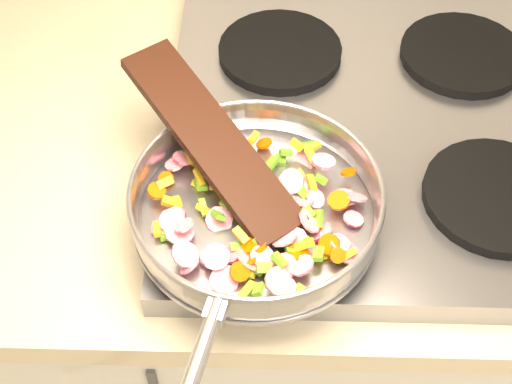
{
  "coord_description": "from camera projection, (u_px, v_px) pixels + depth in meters",
  "views": [
    {
      "loc": [
        -0.85,
        0.94,
        1.66
      ],
      "look_at": [
        -0.87,
        1.48,
        1.01
      ],
      "focal_mm": 50.0,
      "sensor_mm": 36.0,
      "label": 1
    }
  ],
  "objects": [
    {
      "name": "saute_pan",
      "position": [
        255.0,
        203.0,
        0.86
      ],
      "size": [
        0.34,
        0.51,
        0.06
      ],
      "rotation": [
        0.0,
        0.0,
        -0.24
      ],
      "color": "#9E9EA5",
      "rests_on": "grate_fl"
    },
    {
      "name": "vegetable_heap",
      "position": [
        260.0,
        215.0,
        0.86
      ],
      "size": [
        0.28,
        0.26,
        0.05
      ],
      "color": "#DD1543",
      "rests_on": "saute_pan"
    },
    {
      "name": "grate_fl",
      "position": [
        279.0,
        192.0,
        0.92
      ],
      "size": [
        0.19,
        0.19,
        0.02
      ],
      "primitive_type": "cylinder",
      "color": "black",
      "rests_on": "cooktop"
    },
    {
      "name": "cooktop",
      "position": [
        376.0,
        131.0,
        1.03
      ],
      "size": [
        0.6,
        0.6,
        0.04
      ],
      "primitive_type": "cube",
      "color": "#939399",
      "rests_on": "counter_top"
    },
    {
      "name": "grate_fr",
      "position": [
        497.0,
        196.0,
        0.91
      ],
      "size": [
        0.19,
        0.19,
        0.02
      ],
      "primitive_type": "cylinder",
      "color": "black",
      "rests_on": "cooktop"
    },
    {
      "name": "wooden_spatula",
      "position": [
        211.0,
        139.0,
        0.88
      ],
      "size": [
        0.24,
        0.28,
        0.09
      ],
      "primitive_type": "cube",
      "rotation": [
        0.0,
        -0.25,
        2.24
      ],
      "color": "black",
      "rests_on": "saute_pan"
    },
    {
      "name": "grate_bl",
      "position": [
        280.0,
        51.0,
        1.1
      ],
      "size": [
        0.19,
        0.19,
        0.02
      ],
      "primitive_type": "cylinder",
      "color": "black",
      "rests_on": "cooktop"
    },
    {
      "name": "grate_br",
      "position": [
        463.0,
        54.0,
        1.09
      ],
      "size": [
        0.19,
        0.19,
        0.02
      ],
      "primitive_type": "cylinder",
      "color": "black",
      "rests_on": "cooktop"
    }
  ]
}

